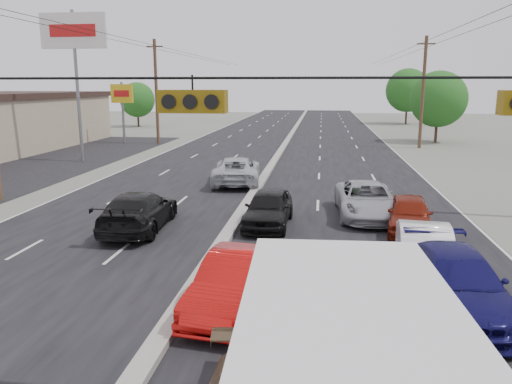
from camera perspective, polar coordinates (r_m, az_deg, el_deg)
road_surface at (r=38.17m, az=2.16°, el=3.52°), size 20.00×160.00×0.02m
center_median at (r=38.15m, az=2.16°, el=3.67°), size 0.50×160.00×0.20m
parking_lot at (r=38.89m, az=-24.43°, el=2.60°), size 10.00×42.00×0.02m
utility_pole_left_c at (r=50.19m, az=-11.32°, el=11.21°), size 1.60×0.30×10.00m
utility_pole_right_c at (r=48.43m, az=18.54°, el=10.80°), size 1.60×0.30×10.00m
traffic_signals at (r=7.86m, az=-7.96°, el=10.54°), size 25.00×0.30×0.54m
pole_sign_billboard at (r=39.99m, az=-20.09°, el=15.95°), size 5.00×0.25×11.00m
pole_sign_far at (r=51.42m, az=-15.05°, el=10.27°), size 2.20×0.25×6.00m
tree_left_far at (r=72.25m, az=-13.41°, el=10.21°), size 4.80×4.80×6.12m
tree_right_mid at (r=53.84m, az=20.13°, el=9.94°), size 5.60×5.60×7.14m
tree_right_far at (r=78.59m, az=16.95°, el=11.06°), size 6.40×6.40×8.16m
red_sedan at (r=13.02m, az=-2.30°, el=-10.27°), size 2.17×4.65×1.48m
queue_car_a at (r=20.46m, az=1.42°, el=-1.88°), size 1.93×4.45×1.50m
queue_car_b at (r=16.13m, az=18.74°, el=-6.48°), size 1.95×4.55×1.46m
queue_car_c at (r=22.41m, az=12.51°, el=-0.93°), size 2.73×5.50×1.50m
queue_car_d at (r=13.92m, az=21.93°, el=-9.60°), size 2.29×5.27×1.51m
queue_car_e at (r=20.57m, az=17.11°, el=-2.46°), size 2.15×4.33×1.42m
oncoming_near at (r=20.46m, az=-13.26°, el=-2.15°), size 2.44×5.42×1.54m
oncoming_far at (r=29.30m, az=-2.22°, el=2.47°), size 3.26×5.96×1.58m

